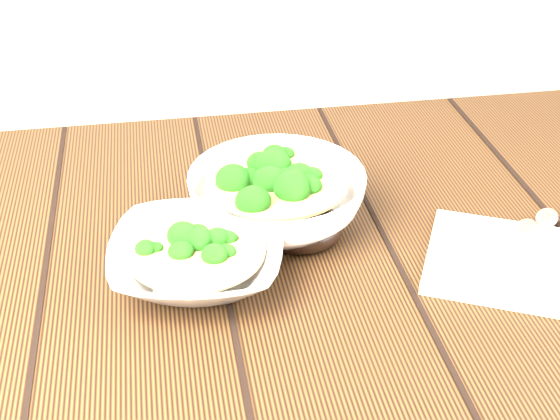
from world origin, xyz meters
name	(u,v)px	position (x,y,z in m)	size (l,w,h in m)	color
table	(242,342)	(0.00, 0.00, 0.63)	(1.20, 0.80, 0.75)	#32200E
soup_bowl_front	(197,258)	(-0.05, -0.02, 0.78)	(0.22, 0.22, 0.05)	silver
soup_bowl_back	(277,196)	(0.06, 0.08, 0.79)	(0.22, 0.22, 0.08)	silver
trivet	(301,226)	(0.08, 0.05, 0.76)	(0.10, 0.10, 0.03)	black
napkin	(517,263)	(0.31, -0.06, 0.76)	(0.20, 0.16, 0.01)	beige
spoon_left	(518,242)	(0.32, -0.03, 0.76)	(0.12, 0.14, 0.01)	#A9A295
spoon_right	(542,231)	(0.36, -0.01, 0.76)	(0.11, 0.14, 0.01)	#A9A295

